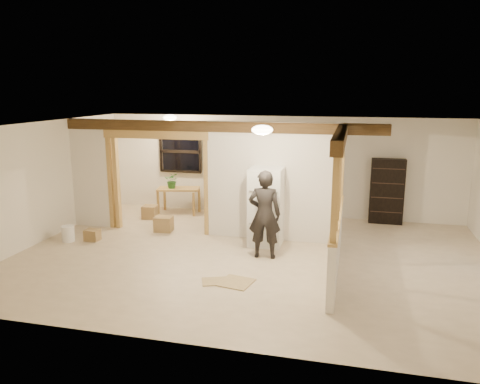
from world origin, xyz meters
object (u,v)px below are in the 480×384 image
(woman, at_px, (265,214))
(work_table, at_px, (179,200))
(shop_vac, at_px, (107,205))
(refrigerator, at_px, (266,207))
(bookshelf, at_px, (387,191))

(woman, relative_size, work_table, 1.61)
(work_table, xyz_separation_m, shop_vac, (-1.60, -0.78, -0.03))
(shop_vac, bearing_deg, work_table, 25.99)
(refrigerator, bearing_deg, woman, -81.62)
(refrigerator, distance_m, woman, 0.76)
(woman, xyz_separation_m, bookshelf, (2.39, 2.99, -0.07))
(woman, bearing_deg, shop_vac, -27.43)
(refrigerator, bearing_deg, shop_vac, 164.92)
(refrigerator, distance_m, shop_vac, 4.44)
(refrigerator, xyz_separation_m, bookshelf, (2.50, 2.23, -0.03))
(refrigerator, height_order, woman, woman)
(shop_vac, height_order, bookshelf, bookshelf)
(shop_vac, relative_size, bookshelf, 0.39)
(woman, bearing_deg, refrigerator, -85.54)
(shop_vac, distance_m, bookshelf, 6.86)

